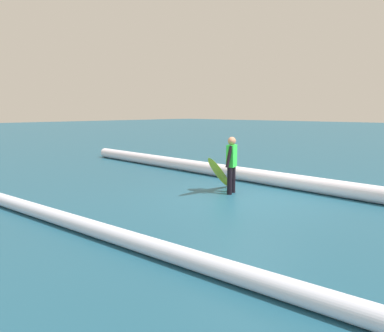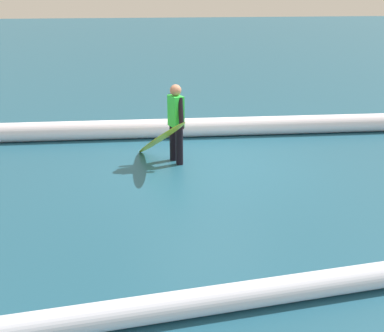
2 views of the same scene
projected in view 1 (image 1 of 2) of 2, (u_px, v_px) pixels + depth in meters
The scene contains 5 objects.
ground_plane at pixel (244, 198), 10.12m from camera, with size 134.40×134.40×0.00m, color #1E526A.
surfer at pixel (232, 162), 10.56m from camera, with size 0.30×0.63×1.55m.
surfboard at pixel (219, 173), 10.75m from camera, with size 0.98×1.82×1.10m.
wave_crest_foreground at pixel (265, 177), 11.96m from camera, with size 0.44×0.44×19.09m, color white.
wave_crest_midground at pixel (20, 205), 8.74m from camera, with size 0.29×0.29×24.96m, color white.
Camera 1 is at (-5.82, 8.12, 2.27)m, focal length 36.41 mm.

